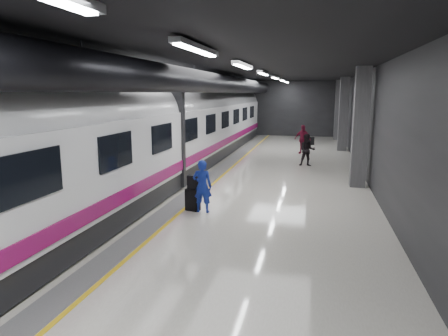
# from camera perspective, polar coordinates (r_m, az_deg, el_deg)

# --- Properties ---
(ground) EXTENTS (40.00, 40.00, 0.00)m
(ground) POSITION_cam_1_polar(r_m,az_deg,el_deg) (14.49, 0.95, -3.45)
(ground) COLOR silver
(ground) RESTS_ON ground
(platform_hall) EXTENTS (10.02, 40.02, 4.51)m
(platform_hall) POSITION_cam_1_polar(r_m,az_deg,el_deg) (15.05, 0.67, 10.68)
(platform_hall) COLOR black
(platform_hall) RESTS_ON ground
(train) EXTENTS (3.05, 38.00, 4.05)m
(train) POSITION_cam_1_polar(r_m,az_deg,el_deg) (15.13, -11.19, 4.91)
(train) COLOR black
(train) RESTS_ON ground
(traveler_main) EXTENTS (0.60, 0.41, 1.59)m
(traveler_main) POSITION_cam_1_polar(r_m,az_deg,el_deg) (11.93, -3.13, -2.62)
(traveler_main) COLOR #1617A9
(traveler_main) RESTS_ON ground
(suitcase_main) EXTENTS (0.46, 0.36, 0.67)m
(suitcase_main) POSITION_cam_1_polar(r_m,az_deg,el_deg) (12.23, -4.48, -4.53)
(suitcase_main) COLOR black
(suitcase_main) RESTS_ON ground
(shoulder_bag) EXTENTS (0.34, 0.22, 0.42)m
(shoulder_bag) POSITION_cam_1_polar(r_m,az_deg,el_deg) (12.11, -4.48, -2.03)
(shoulder_bag) COLOR black
(shoulder_bag) RESTS_ON suitcase_main
(traveler_far_a) EXTENTS (0.81, 0.66, 1.57)m
(traveler_far_a) POSITION_cam_1_polar(r_m,az_deg,el_deg) (19.90, 11.81, 2.51)
(traveler_far_a) COLOR black
(traveler_far_a) RESTS_ON ground
(traveler_far_b) EXTENTS (1.07, 0.72, 1.69)m
(traveler_far_b) POSITION_cam_1_polar(r_m,az_deg,el_deg) (24.06, 11.16, 4.06)
(traveler_far_b) COLOR maroon
(traveler_far_b) RESTS_ON ground
(suitcase_far) EXTENTS (0.39, 0.27, 0.54)m
(suitcase_far) POSITION_cam_1_polar(r_m,az_deg,el_deg) (28.33, 12.39, 3.80)
(suitcase_far) COLOR black
(suitcase_far) RESTS_ON ground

